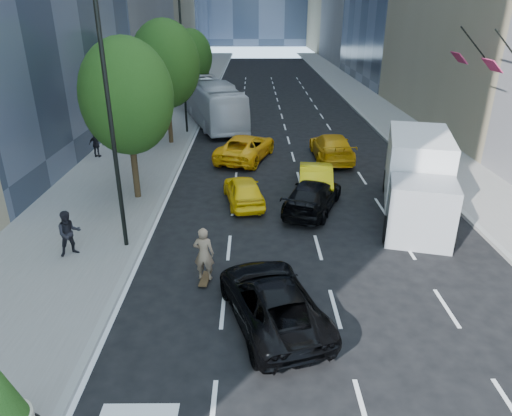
{
  "coord_description": "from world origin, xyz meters",
  "views": [
    {
      "loc": [
        -1.55,
        -11.78,
        8.57
      ],
      "look_at": [
        -1.44,
        4.21,
        1.6
      ],
      "focal_mm": 32.0,
      "sensor_mm": 36.0,
      "label": 1
    }
  ],
  "objects_px": {
    "black_sedan_mercedes": "(313,196)",
    "city_bus": "(212,103)",
    "planter_shrub": "(0,404)",
    "box_truck": "(418,177)",
    "skateboarder": "(204,257)",
    "black_sedan_lincoln": "(272,300)"
  },
  "relations": [
    {
      "from": "black_sedan_mercedes",
      "to": "city_bus",
      "type": "bearing_deg",
      "value": -50.2
    },
    {
      "from": "planter_shrub",
      "to": "city_bus",
      "type": "bearing_deg",
      "value": 86.6
    },
    {
      "from": "black_sedan_mercedes",
      "to": "planter_shrub",
      "type": "xyz_separation_m",
      "value": [
        -7.8,
        -12.67,
        0.66
      ]
    },
    {
      "from": "box_truck",
      "to": "skateboarder",
      "type": "bearing_deg",
      "value": -132.84
    },
    {
      "from": "black_sedan_mercedes",
      "to": "planter_shrub",
      "type": "distance_m",
      "value": 14.89
    },
    {
      "from": "black_sedan_lincoln",
      "to": "box_truck",
      "type": "relative_size",
      "value": 0.66
    },
    {
      "from": "black_sedan_lincoln",
      "to": "black_sedan_mercedes",
      "type": "height_order",
      "value": "black_sedan_mercedes"
    },
    {
      "from": "skateboarder",
      "to": "city_bus",
      "type": "xyz_separation_m",
      "value": [
        -1.6,
        23.79,
        0.74
      ]
    },
    {
      "from": "black_sedan_mercedes",
      "to": "city_bus",
      "type": "height_order",
      "value": "city_bus"
    },
    {
      "from": "skateboarder",
      "to": "black_sedan_lincoln",
      "type": "xyz_separation_m",
      "value": [
        2.19,
        -2.1,
        -0.26
      ]
    },
    {
      "from": "skateboarder",
      "to": "black_sedan_mercedes",
      "type": "distance_m",
      "value": 7.53
    },
    {
      "from": "city_bus",
      "to": "planter_shrub",
      "type": "bearing_deg",
      "value": -110.14
    },
    {
      "from": "skateboarder",
      "to": "city_bus",
      "type": "height_order",
      "value": "city_bus"
    },
    {
      "from": "black_sedan_mercedes",
      "to": "box_truck",
      "type": "bearing_deg",
      "value": -164.65
    },
    {
      "from": "city_bus",
      "to": "box_truck",
      "type": "bearing_deg",
      "value": -76.54
    },
    {
      "from": "skateboarder",
      "to": "planter_shrub",
      "type": "relative_size",
      "value": 0.75
    },
    {
      "from": "black_sedan_mercedes",
      "to": "box_truck",
      "type": "distance_m",
      "value": 4.69
    },
    {
      "from": "black_sedan_mercedes",
      "to": "box_truck",
      "type": "xyz_separation_m",
      "value": [
        4.55,
        -0.45,
        1.06
      ]
    },
    {
      "from": "black_sedan_mercedes",
      "to": "city_bus",
      "type": "distance_m",
      "value": 18.69
    },
    {
      "from": "skateboarder",
      "to": "planter_shrub",
      "type": "height_order",
      "value": "planter_shrub"
    },
    {
      "from": "box_truck",
      "to": "planter_shrub",
      "type": "xyz_separation_m",
      "value": [
        -12.35,
        -12.21,
        -0.39
      ]
    },
    {
      "from": "black_sedan_mercedes",
      "to": "planter_shrub",
      "type": "relative_size",
      "value": 1.9
    }
  ]
}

